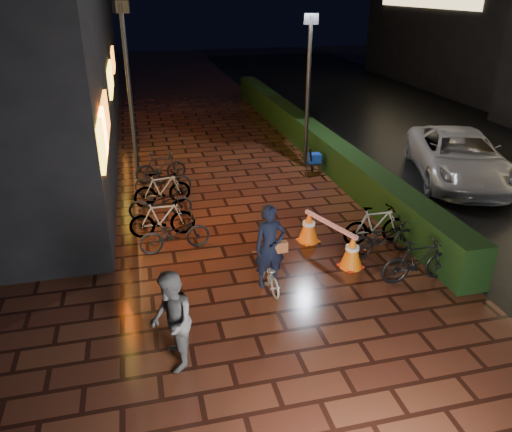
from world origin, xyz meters
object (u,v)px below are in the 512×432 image
object	(u,v)px
bystander_person	(172,321)
cart_assembly	(314,159)
cyclist	(269,259)
traffic_barrier	(329,238)
van	(459,157)

from	to	relation	value
bystander_person	cart_assembly	distance (m)	9.33
cyclist	cart_assembly	bearing A→B (deg)	62.88
traffic_barrier	cart_assembly	world-z (taller)	cart_assembly
van	cart_assembly	size ratio (longest dim) A/B	5.43
bystander_person	cyclist	distance (m)	2.68
traffic_barrier	cart_assembly	distance (m)	5.18
cart_assembly	traffic_barrier	bearing A→B (deg)	-105.96
bystander_person	cyclist	bearing A→B (deg)	128.17
bystander_person	traffic_barrier	world-z (taller)	bystander_person
van	bystander_person	bearing A→B (deg)	-125.76
van	cart_assembly	world-z (taller)	van
cyclist	cart_assembly	distance (m)	6.78
traffic_barrier	van	bearing A→B (deg)	32.30
van	traffic_barrier	bearing A→B (deg)	-127.94
bystander_person	cart_assembly	xyz separation A→B (m)	(5.10, 7.81, -0.33)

